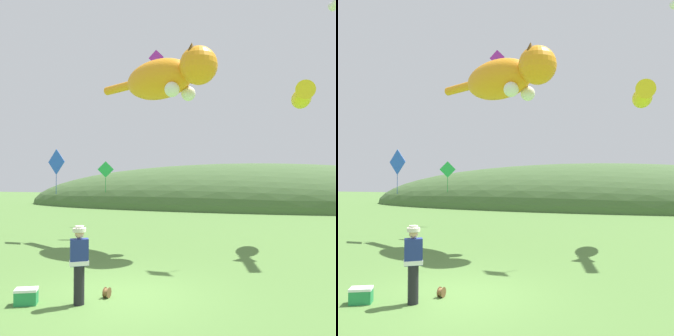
% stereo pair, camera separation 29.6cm
% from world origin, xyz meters
% --- Properties ---
extents(ground_plane, '(120.00, 120.00, 0.00)m').
position_xyz_m(ground_plane, '(0.00, 0.00, 0.00)').
color(ground_plane, '#517A38').
extents(distant_hill_ridge, '(51.28, 16.26, 8.83)m').
position_xyz_m(distant_hill_ridge, '(2.31, 29.60, 0.00)').
color(distant_hill_ridge, '#426033').
rests_on(distant_hill_ridge, ground).
extents(festival_attendant, '(0.49, 0.45, 1.77)m').
position_xyz_m(festival_attendant, '(-0.64, -0.79, 0.95)').
color(festival_attendant, black).
rests_on(festival_attendant, ground).
extents(kite_spool, '(0.12, 0.25, 0.25)m').
position_xyz_m(kite_spool, '(-0.25, -0.17, 0.12)').
color(kite_spool, olive).
rests_on(kite_spool, ground).
extents(picnic_cooler, '(0.58, 0.51, 0.36)m').
position_xyz_m(picnic_cooler, '(-1.79, -1.13, 0.18)').
color(picnic_cooler, '#268C4C').
rests_on(picnic_cooler, ground).
extents(kite_giant_cat, '(6.09, 3.50, 2.00)m').
position_xyz_m(kite_giant_cat, '(-0.89, 6.73, 7.14)').
color(kite_giant_cat, orange).
extents(kite_fish_windsock, '(0.94, 2.99, 0.91)m').
position_xyz_m(kite_fish_windsock, '(4.63, 8.86, 6.42)').
color(kite_fish_windsock, yellow).
extents(kite_diamond_blue, '(1.15, 0.41, 2.12)m').
position_xyz_m(kite_diamond_blue, '(-6.40, 6.93, 3.63)').
color(kite_diamond_blue, blue).
extents(kite_diamond_green, '(0.97, 0.30, 1.90)m').
position_xyz_m(kite_diamond_green, '(-6.59, 12.46, 3.40)').
color(kite_diamond_green, green).
extents(kite_diamond_violet, '(0.86, 0.07, 1.76)m').
position_xyz_m(kite_diamond_violet, '(-2.69, 10.61, 9.38)').
color(kite_diamond_violet, purple).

